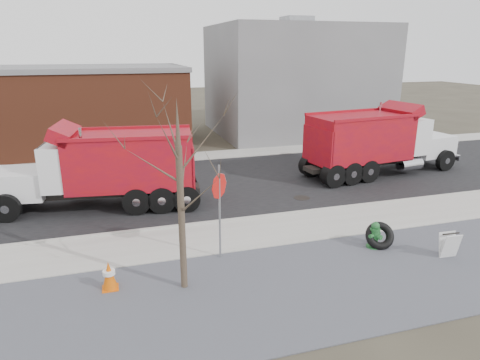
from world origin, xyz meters
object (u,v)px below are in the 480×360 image
object	(u,v)px
sandwich_board	(449,245)
dump_truck_red_b	(105,166)
fire_hydrant	(375,236)
dump_truck_red_a	(378,140)
truck_tire	(380,236)
stop_sign	(219,196)

from	to	relation	value
sandwich_board	dump_truck_red_b	size ratio (longest dim) A/B	0.10
fire_hydrant	dump_truck_red_a	bearing A→B (deg)	35.50
truck_tire	fire_hydrant	bearing A→B (deg)	171.75
sandwich_board	dump_truck_red_b	distance (m)	12.91
stop_sign	sandwich_board	distance (m)	7.36
fire_hydrant	stop_sign	distance (m)	5.36
truck_tire	stop_sign	size ratio (longest dim) A/B	0.36
truck_tire	dump_truck_red_b	bearing A→B (deg)	142.77
fire_hydrant	dump_truck_red_a	xyz separation A→B (m)	(5.08, 7.62, 1.41)
fire_hydrant	truck_tire	xyz separation A→B (m)	(0.17, -0.02, -0.00)
stop_sign	dump_truck_red_b	bearing A→B (deg)	98.43
truck_tire	sandwich_board	size ratio (longest dim) A/B	1.35
stop_sign	sandwich_board	size ratio (longest dim) A/B	3.72
fire_hydrant	sandwich_board	bearing A→B (deg)	-56.22
stop_sign	dump_truck_red_a	size ratio (longest dim) A/B	0.34
stop_sign	dump_truck_red_a	distance (m)	12.21
fire_hydrant	dump_truck_red_a	size ratio (longest dim) A/B	0.10
truck_tire	dump_truck_red_a	distance (m)	9.19
stop_sign	sandwich_board	world-z (taller)	stop_sign
truck_tire	dump_truck_red_a	bearing A→B (deg)	57.32
dump_truck_red_a	dump_truck_red_b	xyz separation A→B (m)	(-13.47, -1.13, -0.05)
fire_hydrant	stop_sign	xyz separation A→B (m)	(-5.05, 0.79, 1.63)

